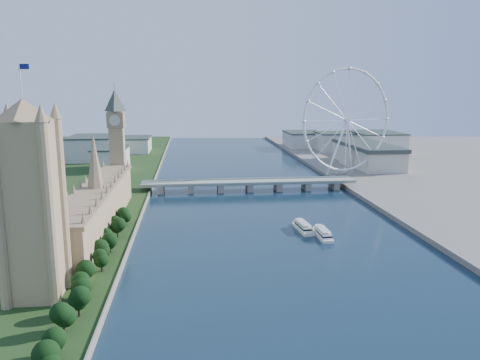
{
  "coord_description": "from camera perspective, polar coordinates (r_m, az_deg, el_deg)",
  "views": [
    {
      "loc": [
        -59.94,
        -168.16,
        103.18
      ],
      "look_at": [
        -19.33,
        210.0,
        28.93
      ],
      "focal_mm": 35.0,
      "sensor_mm": 36.0,
      "label": 1
    }
  ],
  "objects": [
    {
      "name": "parliament_range",
      "position": [
        355.19,
        -17.02,
        -3.24
      ],
      "size": [
        24.0,
        200.0,
        70.0
      ],
      "color": "tan",
      "rests_on": "ground"
    },
    {
      "name": "city_skyline",
      "position": [
        740.0,
        1.62,
        4.35
      ],
      "size": [
        505.0,
        280.0,
        32.0
      ],
      "color": "beige",
      "rests_on": "ground"
    },
    {
      "name": "tour_boat_far",
      "position": [
        337.69,
        10.06,
        -6.92
      ],
      "size": [
        8.43,
        31.5,
        6.95
      ],
      "primitive_type": null,
      "rotation": [
        0.0,
        0.0,
        0.01
      ],
      "color": "white",
      "rests_on": "ground"
    },
    {
      "name": "victoria_tower",
      "position": [
        240.43,
        -24.18,
        -1.62
      ],
      "size": [
        28.16,
        28.16,
        112.0
      ],
      "color": "tan",
      "rests_on": "ground"
    },
    {
      "name": "big_ben",
      "position": [
        452.81,
        -14.84,
        6.04
      ],
      "size": [
        20.02,
        20.02,
        110.0
      ],
      "color": "tan",
      "rests_on": "ground"
    },
    {
      "name": "county_hall",
      "position": [
        650.88,
        15.12,
        1.54
      ],
      "size": [
        54.0,
        144.0,
        35.0
      ],
      "primitive_type": null,
      "color": "beige",
      "rests_on": "ground"
    },
    {
      "name": "westminster_bridge",
      "position": [
        481.76,
        1.14,
        -0.52
      ],
      "size": [
        220.0,
        22.0,
        9.5
      ],
      "color": "gray",
      "rests_on": "ground"
    },
    {
      "name": "tree_row",
      "position": [
        264.96,
        -17.54,
        -10.16
      ],
      "size": [
        8.89,
        216.89,
        22.19
      ],
      "color": "black",
      "rests_on": "ground"
    },
    {
      "name": "london_eye",
      "position": [
        554.46,
        12.92,
        7.08
      ],
      "size": [
        113.6,
        39.12,
        124.3
      ],
      "color": "silver",
      "rests_on": "ground"
    },
    {
      "name": "tour_boat_near",
      "position": [
        351.14,
        7.7,
        -6.14
      ],
      "size": [
        10.83,
        32.22,
        7.01
      ],
      "primitive_type": null,
      "rotation": [
        0.0,
        0.0,
        0.09
      ],
      "color": "#E6F0CE",
      "rests_on": "ground"
    },
    {
      "name": "ground",
      "position": [
        206.2,
        12.35,
        -19.26
      ],
      "size": [
        2000.0,
        2000.0,
        0.0
      ],
      "primitive_type": "plane",
      "color": "#183443",
      "rests_on": "ground"
    }
  ]
}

